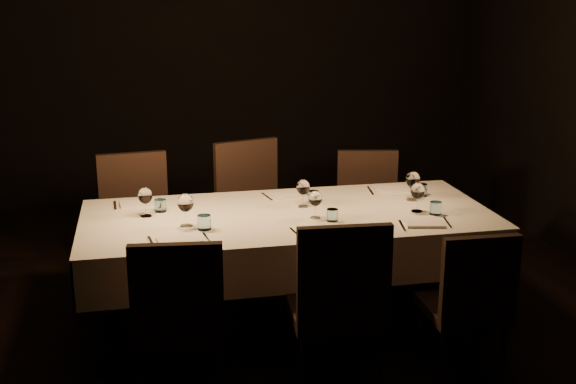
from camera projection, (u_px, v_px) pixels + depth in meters
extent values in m
cube|color=black|center=(288.00, 326.00, 4.67)|extent=(5.00, 6.00, 0.01)
cube|color=black|center=(226.00, 52.00, 7.08)|extent=(5.00, 0.01, 3.00)
cube|color=black|center=(288.00, 218.00, 4.47)|extent=(2.40, 1.00, 0.04)
cylinder|color=black|center=(104.00, 319.00, 3.96)|extent=(0.07, 0.07, 0.71)
cylinder|color=black|center=(109.00, 264.00, 4.75)|extent=(0.07, 0.07, 0.71)
cylinder|color=black|center=(482.00, 286.00, 4.39)|extent=(0.07, 0.07, 0.71)
cylinder|color=black|center=(428.00, 241.00, 5.19)|extent=(0.07, 0.07, 0.71)
cube|color=beige|center=(288.00, 214.00, 4.46)|extent=(2.52, 1.12, 0.01)
cube|color=beige|center=(272.00, 211.00, 5.02)|extent=(2.52, 0.01, 0.28)
cube|color=beige|center=(308.00, 269.00, 3.98)|extent=(2.52, 0.01, 0.28)
cube|color=beige|center=(474.00, 224.00, 4.75)|extent=(0.01, 1.12, 0.28)
cube|color=beige|center=(80.00, 251.00, 4.26)|extent=(0.01, 1.12, 0.28)
cylinder|color=black|center=(218.00, 346.00, 3.99)|extent=(0.04, 0.04, 0.39)
cylinder|color=black|center=(218.00, 381.00, 3.64)|extent=(0.04, 0.04, 0.39)
cylinder|color=black|center=(150.00, 349.00, 3.96)|extent=(0.04, 0.04, 0.39)
cube|color=black|center=(181.00, 325.00, 3.74)|extent=(0.50, 0.50, 0.06)
cube|color=black|center=(177.00, 292.00, 3.47)|extent=(0.45, 0.10, 0.49)
cube|color=silver|center=(180.00, 240.00, 3.96)|extent=(0.26, 0.18, 0.02)
cube|color=silver|center=(152.00, 243.00, 3.94)|extent=(0.05, 0.22, 0.01)
cube|color=silver|center=(208.00, 239.00, 4.00)|extent=(0.04, 0.22, 0.01)
cylinder|color=silver|center=(204.00, 222.00, 4.15)|extent=(0.08, 0.08, 0.09)
cylinder|color=white|center=(186.00, 226.00, 4.22)|extent=(0.07, 0.07, 0.00)
cylinder|color=white|center=(186.00, 218.00, 4.21)|extent=(0.01, 0.01, 0.09)
ellipsoid|color=white|center=(185.00, 203.00, 4.18)|extent=(0.10, 0.10, 0.11)
cylinder|color=black|center=(361.00, 332.00, 4.13)|extent=(0.04, 0.04, 0.41)
cylinder|color=black|center=(379.00, 366.00, 3.76)|extent=(0.04, 0.04, 0.41)
cylinder|color=black|center=(293.00, 336.00, 4.08)|extent=(0.04, 0.04, 0.41)
cylinder|color=black|center=(304.00, 372.00, 3.70)|extent=(0.04, 0.04, 0.41)
cube|color=black|center=(335.00, 311.00, 3.85)|extent=(0.50, 0.50, 0.06)
cube|color=black|center=(344.00, 275.00, 3.57)|extent=(0.48, 0.08, 0.52)
cube|color=silver|center=(318.00, 231.00, 4.12)|extent=(0.22, 0.15, 0.02)
cube|color=silver|center=(296.00, 233.00, 4.09)|extent=(0.04, 0.19, 0.01)
cube|color=silver|center=(340.00, 230.00, 4.15)|extent=(0.04, 0.19, 0.01)
cylinder|color=silver|center=(332.00, 215.00, 4.31)|extent=(0.07, 0.07, 0.07)
cylinder|color=white|center=(315.00, 218.00, 4.37)|extent=(0.06, 0.06, 0.00)
cylinder|color=white|center=(315.00, 211.00, 4.36)|extent=(0.01, 0.01, 0.08)
ellipsoid|color=white|center=(315.00, 198.00, 4.34)|extent=(0.08, 0.08, 0.10)
cylinder|color=black|center=(475.00, 327.00, 4.25)|extent=(0.04, 0.04, 0.37)
cylinder|color=black|center=(502.00, 355.00, 3.92)|extent=(0.04, 0.04, 0.37)
cylinder|color=black|center=(420.00, 332.00, 4.19)|extent=(0.04, 0.04, 0.37)
cylinder|color=black|center=(443.00, 360.00, 3.87)|extent=(0.04, 0.04, 0.37)
cube|color=black|center=(462.00, 308.00, 4.00)|extent=(0.43, 0.43, 0.05)
cube|color=black|center=(480.00, 278.00, 3.76)|extent=(0.42, 0.06, 0.46)
cube|color=silver|center=(425.00, 223.00, 4.25)|extent=(0.25, 0.18, 0.02)
cube|color=silver|center=(402.00, 226.00, 4.22)|extent=(0.05, 0.20, 0.01)
cube|color=silver|center=(447.00, 223.00, 4.27)|extent=(0.05, 0.20, 0.01)
cylinder|color=silver|center=(436.00, 208.00, 4.43)|extent=(0.07, 0.07, 0.08)
cylinder|color=white|center=(417.00, 211.00, 4.50)|extent=(0.07, 0.07, 0.00)
cylinder|color=white|center=(417.00, 204.00, 4.49)|extent=(0.01, 0.01, 0.09)
ellipsoid|color=white|center=(418.00, 191.00, 4.47)|extent=(0.09, 0.09, 0.10)
cylinder|color=black|center=(114.00, 284.00, 4.80)|extent=(0.04, 0.04, 0.42)
cylinder|color=black|center=(109.00, 263.00, 5.17)|extent=(0.04, 0.04, 0.42)
cylinder|color=black|center=(174.00, 277.00, 4.92)|extent=(0.04, 0.04, 0.42)
cylinder|color=black|center=(165.00, 257.00, 5.28)|extent=(0.04, 0.04, 0.42)
cube|color=black|center=(139.00, 237.00, 4.98)|extent=(0.53, 0.53, 0.06)
cube|color=black|center=(133.00, 189.00, 5.09)|extent=(0.48, 0.10, 0.52)
cube|color=silver|center=(138.00, 204.00, 4.64)|extent=(0.23, 0.16, 0.02)
cube|color=silver|center=(115.00, 206.00, 4.61)|extent=(0.03, 0.20, 0.01)
cube|color=silver|center=(160.00, 203.00, 4.67)|extent=(0.02, 0.20, 0.01)
cylinder|color=silver|center=(160.00, 206.00, 4.49)|extent=(0.07, 0.07, 0.08)
cylinder|color=white|center=(146.00, 216.00, 4.40)|extent=(0.07, 0.07, 0.00)
cylinder|color=white|center=(146.00, 209.00, 4.39)|extent=(0.01, 0.01, 0.09)
ellipsoid|color=white|center=(145.00, 196.00, 4.37)|extent=(0.09, 0.09, 0.10)
cylinder|color=black|center=(245.00, 269.00, 5.04)|extent=(0.04, 0.04, 0.43)
cylinder|color=black|center=(223.00, 250.00, 5.39)|extent=(0.04, 0.04, 0.43)
cylinder|color=black|center=(298.00, 259.00, 5.22)|extent=(0.04, 0.04, 0.43)
cylinder|color=black|center=(272.00, 242.00, 5.58)|extent=(0.04, 0.04, 0.43)
cube|color=black|center=(259.00, 223.00, 5.24)|extent=(0.61, 0.61, 0.06)
cube|color=black|center=(246.00, 176.00, 5.34)|extent=(0.49, 0.18, 0.54)
cube|color=silver|center=(287.00, 195.00, 4.83)|extent=(0.24, 0.18, 0.02)
cube|color=silver|center=(267.00, 197.00, 4.80)|extent=(0.05, 0.20, 0.01)
cube|color=silver|center=(307.00, 194.00, 4.86)|extent=(0.05, 0.20, 0.01)
cylinder|color=silver|center=(314.00, 197.00, 4.68)|extent=(0.07, 0.07, 0.08)
cylinder|color=white|center=(303.00, 206.00, 4.60)|extent=(0.07, 0.07, 0.00)
cylinder|color=white|center=(303.00, 200.00, 4.58)|extent=(0.01, 0.01, 0.08)
ellipsoid|color=white|center=(303.00, 187.00, 4.56)|extent=(0.09, 0.09, 0.10)
cylinder|color=black|center=(345.00, 262.00, 5.21)|extent=(0.04, 0.04, 0.39)
cylinder|color=black|center=(341.00, 245.00, 5.56)|extent=(0.04, 0.04, 0.39)
cylinder|color=black|center=(397.00, 262.00, 5.21)|extent=(0.04, 0.04, 0.39)
cylinder|color=black|center=(389.00, 245.00, 5.57)|extent=(0.04, 0.04, 0.39)
cube|color=black|center=(369.00, 225.00, 5.32)|extent=(0.53, 0.53, 0.06)
cube|color=black|center=(367.00, 182.00, 5.44)|extent=(0.45, 0.14, 0.49)
cube|color=silver|center=(391.00, 189.00, 4.97)|extent=(0.25, 0.18, 0.02)
cube|color=silver|center=(370.00, 191.00, 4.94)|extent=(0.05, 0.21, 0.01)
cube|color=silver|center=(411.00, 188.00, 5.00)|extent=(0.04, 0.21, 0.01)
cylinder|color=silver|center=(421.00, 190.00, 4.82)|extent=(0.08, 0.08, 0.08)
cylinder|color=white|center=(412.00, 200.00, 4.74)|extent=(0.07, 0.07, 0.00)
cylinder|color=white|center=(412.00, 193.00, 4.73)|extent=(0.01, 0.01, 0.09)
ellipsoid|color=white|center=(413.00, 180.00, 4.70)|extent=(0.09, 0.09, 0.11)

